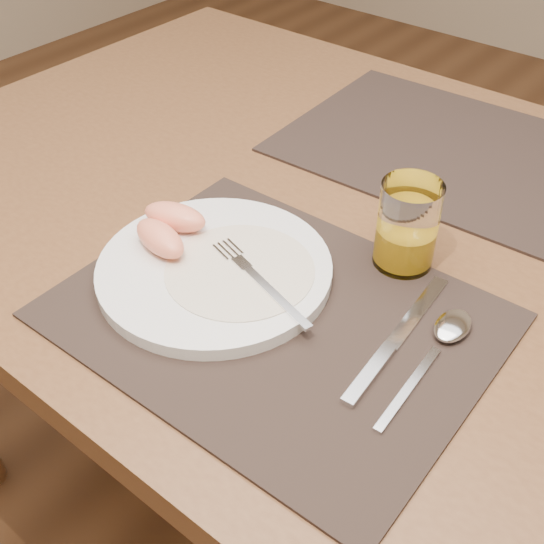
{
  "coord_description": "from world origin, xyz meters",
  "views": [
    {
      "loc": [
        0.36,
        -0.64,
        1.26
      ],
      "look_at": [
        -0.01,
        -0.18,
        0.77
      ],
      "focal_mm": 45.0,
      "sensor_mm": 36.0,
      "label": 1
    }
  ],
  "objects_px": {
    "table": "(359,265)",
    "fork": "(254,275)",
    "placemat_far": "(443,147)",
    "plate": "(215,269)",
    "placemat_near": "(275,315)",
    "knife": "(390,347)",
    "spoon": "(446,334)",
    "juice_glass": "(407,229)"
  },
  "relations": [
    {
      "from": "placemat_near",
      "to": "fork",
      "type": "bearing_deg",
      "value": 157.43
    },
    {
      "from": "table",
      "to": "spoon",
      "type": "height_order",
      "value": "spoon"
    },
    {
      "from": "placemat_near",
      "to": "knife",
      "type": "xyz_separation_m",
      "value": [
        0.12,
        0.03,
        0.0
      ]
    },
    {
      "from": "table",
      "to": "fork",
      "type": "bearing_deg",
      "value": -95.36
    },
    {
      "from": "knife",
      "to": "placemat_near",
      "type": "bearing_deg",
      "value": -164.8
    },
    {
      "from": "placemat_far",
      "to": "plate",
      "type": "distance_m",
      "value": 0.44
    },
    {
      "from": "placemat_near",
      "to": "plate",
      "type": "height_order",
      "value": "plate"
    },
    {
      "from": "placemat_far",
      "to": "plate",
      "type": "bearing_deg",
      "value": -98.3
    },
    {
      "from": "plate",
      "to": "fork",
      "type": "relative_size",
      "value": 1.57
    },
    {
      "from": "placemat_near",
      "to": "spoon",
      "type": "bearing_deg",
      "value": 27.24
    },
    {
      "from": "fork",
      "to": "spoon",
      "type": "height_order",
      "value": "fork"
    },
    {
      "from": "placemat_near",
      "to": "knife",
      "type": "bearing_deg",
      "value": 15.2
    },
    {
      "from": "placemat_near",
      "to": "fork",
      "type": "height_order",
      "value": "fork"
    },
    {
      "from": "table",
      "to": "fork",
      "type": "distance_m",
      "value": 0.23
    },
    {
      "from": "juice_glass",
      "to": "spoon",
      "type": "bearing_deg",
      "value": -39.01
    },
    {
      "from": "table",
      "to": "spoon",
      "type": "xyz_separation_m",
      "value": [
        0.19,
        -0.14,
        0.09
      ]
    },
    {
      "from": "plate",
      "to": "knife",
      "type": "height_order",
      "value": "plate"
    },
    {
      "from": "fork",
      "to": "spoon",
      "type": "bearing_deg",
      "value": 17.11
    },
    {
      "from": "placemat_far",
      "to": "knife",
      "type": "xyz_separation_m",
      "value": [
        0.16,
        -0.41,
        0.0
      ]
    },
    {
      "from": "table",
      "to": "juice_glass",
      "type": "xyz_separation_m",
      "value": [
        0.09,
        -0.06,
        0.13
      ]
    },
    {
      "from": "table",
      "to": "juice_glass",
      "type": "distance_m",
      "value": 0.17
    },
    {
      "from": "knife",
      "to": "spoon",
      "type": "height_order",
      "value": "spoon"
    },
    {
      "from": "juice_glass",
      "to": "fork",
      "type": "bearing_deg",
      "value": -126.13
    },
    {
      "from": "table",
      "to": "spoon",
      "type": "bearing_deg",
      "value": -35.99
    },
    {
      "from": "table",
      "to": "knife",
      "type": "height_order",
      "value": "knife"
    },
    {
      "from": "placemat_far",
      "to": "placemat_near",
      "type": "bearing_deg",
      "value": -85.87
    },
    {
      "from": "table",
      "to": "placemat_near",
      "type": "xyz_separation_m",
      "value": [
        0.03,
        -0.22,
        0.09
      ]
    },
    {
      "from": "juice_glass",
      "to": "knife",
      "type": "bearing_deg",
      "value": -64.05
    },
    {
      "from": "table",
      "to": "placemat_far",
      "type": "xyz_separation_m",
      "value": [
        -0.0,
        0.22,
        0.09
      ]
    },
    {
      "from": "placemat_near",
      "to": "placemat_far",
      "type": "bearing_deg",
      "value": 94.13
    },
    {
      "from": "fork",
      "to": "knife",
      "type": "height_order",
      "value": "fork"
    },
    {
      "from": "placemat_near",
      "to": "table",
      "type": "bearing_deg",
      "value": 97.07
    },
    {
      "from": "placemat_far",
      "to": "plate",
      "type": "xyz_separation_m",
      "value": [
        -0.06,
        -0.43,
        0.01
      ]
    },
    {
      "from": "fork",
      "to": "knife",
      "type": "bearing_deg",
      "value": 4.88
    },
    {
      "from": "plate",
      "to": "fork",
      "type": "distance_m",
      "value": 0.05
    },
    {
      "from": "table",
      "to": "plate",
      "type": "bearing_deg",
      "value": -107.62
    },
    {
      "from": "spoon",
      "to": "juice_glass",
      "type": "distance_m",
      "value": 0.14
    },
    {
      "from": "spoon",
      "to": "plate",
      "type": "bearing_deg",
      "value": -163.52
    },
    {
      "from": "placemat_near",
      "to": "placemat_far",
      "type": "height_order",
      "value": "same"
    },
    {
      "from": "placemat_near",
      "to": "fork",
      "type": "relative_size",
      "value": 2.61
    },
    {
      "from": "placemat_far",
      "to": "fork",
      "type": "bearing_deg",
      "value": -91.95
    },
    {
      "from": "plate",
      "to": "placemat_near",
      "type": "bearing_deg",
      "value": -4.37
    }
  ]
}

